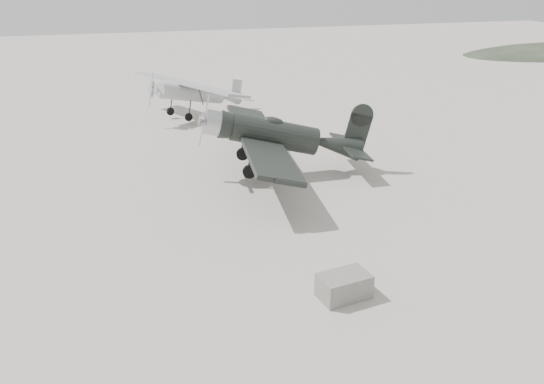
# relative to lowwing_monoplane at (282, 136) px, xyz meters

# --- Properties ---
(ground) EXTENTS (160.00, 160.00, 0.00)m
(ground) POSITION_rel_lowwing_monoplane_xyz_m (-3.41, -9.09, -2.05)
(ground) COLOR #B0A79C
(ground) RESTS_ON ground
(lowwing_monoplane) EXTENTS (8.61, 12.04, 3.87)m
(lowwing_monoplane) POSITION_rel_lowwing_monoplane_xyz_m (0.00, 0.00, 0.00)
(lowwing_monoplane) COLOR black
(lowwing_monoplane) RESTS_ON ground
(highwing_monoplane) EXTENTS (8.39, 10.54, 3.12)m
(highwing_monoplane) POSITION_rel_lowwing_monoplane_xyz_m (-2.37, 12.59, -0.09)
(highwing_monoplane) COLOR #A6AAAC
(highwing_monoplane) RESTS_ON ground
(equipment_block) EXTENTS (1.73, 1.22, 0.80)m
(equipment_block) POSITION_rel_lowwing_monoplane_xyz_m (-1.46, -11.09, -1.65)
(equipment_block) COLOR #605F5A
(equipment_block) RESTS_ON ground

